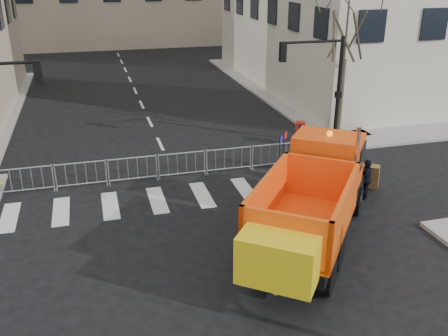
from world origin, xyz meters
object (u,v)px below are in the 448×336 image
object	(u,v)px
cop_a	(353,167)
cop_b	(317,153)
cop_c	(366,179)
plow_truck	(312,199)
newspaper_box	(300,132)

from	to	relation	value
cop_a	cop_b	world-z (taller)	cop_a
cop_a	cop_c	distance (m)	0.86
cop_b	cop_c	world-z (taller)	cop_b
plow_truck	cop_a	bearing A→B (deg)	-6.74
cop_c	newspaper_box	size ratio (longest dim) A/B	1.48
newspaper_box	cop_b	bearing A→B (deg)	-81.28
cop_c	cop_a	bearing A→B (deg)	-127.92
cop_b	newspaper_box	distance (m)	3.76
cop_b	newspaper_box	xyz separation A→B (m)	(0.82, 3.66, -0.30)
plow_truck	cop_a	xyz separation A→B (m)	(3.41, 3.47, -0.65)
plow_truck	cop_b	world-z (taller)	plow_truck
plow_truck	newspaper_box	size ratio (longest dim) A/B	8.40
plow_truck	cop_b	distance (m)	6.09
plow_truck	cop_c	bearing A→B (deg)	-15.51
cop_b	plow_truck	bearing A→B (deg)	56.93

